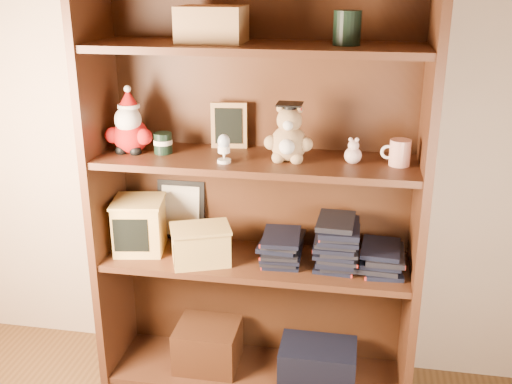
{
  "coord_description": "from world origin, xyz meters",
  "views": [
    {
      "loc": [
        0.21,
        -0.72,
        1.57
      ],
      "look_at": [
        -0.15,
        1.3,
        0.82
      ],
      "focal_mm": 42.0,
      "sensor_mm": 36.0,
      "label": 1
    }
  ],
  "objects_px": {
    "bookcase": "(258,198)",
    "treats_box": "(139,225)",
    "teacher_mug": "(399,153)",
    "grad_teddy_bear": "(289,138)"
  },
  "relations": [
    {
      "from": "bookcase",
      "to": "treats_box",
      "type": "relative_size",
      "value": 7.25
    },
    {
      "from": "treats_box",
      "to": "grad_teddy_bear",
      "type": "bearing_deg",
      "value": -0.54
    },
    {
      "from": "grad_teddy_bear",
      "to": "treats_box",
      "type": "xyz_separation_m",
      "value": [
        -0.58,
        0.01,
        -0.37
      ]
    },
    {
      "from": "teacher_mug",
      "to": "grad_teddy_bear",
      "type": "bearing_deg",
      "value": -179.05
    },
    {
      "from": "grad_teddy_bear",
      "to": "teacher_mug",
      "type": "xyz_separation_m",
      "value": [
        0.38,
        0.01,
        -0.03
      ]
    },
    {
      "from": "treats_box",
      "to": "bookcase",
      "type": "bearing_deg",
      "value": 6.43
    },
    {
      "from": "bookcase",
      "to": "treats_box",
      "type": "bearing_deg",
      "value": -173.57
    },
    {
      "from": "bookcase",
      "to": "treats_box",
      "type": "distance_m",
      "value": 0.48
    },
    {
      "from": "bookcase",
      "to": "treats_box",
      "type": "xyz_separation_m",
      "value": [
        -0.46,
        -0.05,
        -0.12
      ]
    },
    {
      "from": "teacher_mug",
      "to": "bookcase",
      "type": "bearing_deg",
      "value": 174.23
    }
  ]
}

